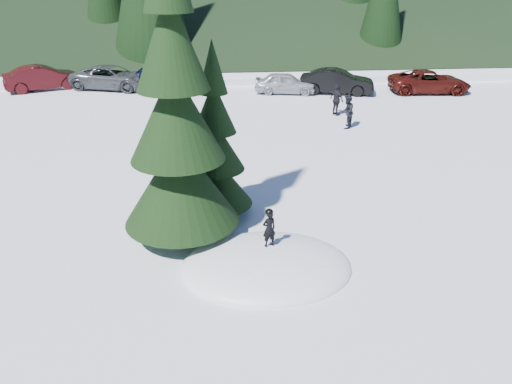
{
  "coord_description": "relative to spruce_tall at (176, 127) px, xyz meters",
  "views": [
    {
      "loc": [
        -1.26,
        -10.93,
        7.09
      ],
      "look_at": [
        -0.06,
        2.37,
        1.1
      ],
      "focal_mm": 35.0,
      "sensor_mm": 36.0,
      "label": 1
    }
  ],
  "objects": [
    {
      "name": "snow_mound",
      "position": [
        2.2,
        -1.8,
        -3.32
      ],
      "size": [
        4.48,
        3.52,
        0.96
      ],
      "primitive_type": "ellipsoid",
      "color": "white",
      "rests_on": "ground"
    },
    {
      "name": "car_6",
      "position": [
        14.47,
        17.21,
        -2.63
      ],
      "size": [
        5.13,
        2.7,
        1.37
      ],
      "primitive_type": "imported",
      "rotation": [
        0.0,
        0.0,
        1.48
      ],
      "color": "#3F0F0B",
      "rests_on": "ground"
    },
    {
      "name": "car_4",
      "position": [
        5.54,
        17.8,
        -2.68
      ],
      "size": [
        3.99,
        2.16,
        1.29
      ],
      "primitive_type": "imported",
      "rotation": [
        0.0,
        0.0,
        1.4
      ],
      "color": "#9EA1A6",
      "rests_on": "ground"
    },
    {
      "name": "child_skier",
      "position": [
        2.3,
        -1.5,
        -2.34
      ],
      "size": [
        0.42,
        0.34,
        1.0
      ],
      "primitive_type": "imported",
      "rotation": [
        0.0,
        0.0,
        3.47
      ],
      "color": "black",
      "rests_on": "snow_mound"
    },
    {
      "name": "adult_1",
      "position": [
        7.47,
        12.54,
        -2.49
      ],
      "size": [
        0.79,
        1.06,
        1.67
      ],
      "primitive_type": "imported",
      "rotation": [
        0.0,
        0.0,
        2.01
      ],
      "color": "black",
      "rests_on": "ground"
    },
    {
      "name": "ground",
      "position": [
        2.2,
        -1.8,
        -3.32
      ],
      "size": [
        200.0,
        200.0,
        0.0
      ],
      "primitive_type": "plane",
      "color": "white",
      "rests_on": "ground"
    },
    {
      "name": "car_2",
      "position": [
        -5.34,
        20.08,
        -2.59
      ],
      "size": [
        5.77,
        3.89,
        1.47
      ],
      "primitive_type": "imported",
      "rotation": [
        0.0,
        0.0,
        1.27
      ],
      "color": "#424548",
      "rests_on": "ground"
    },
    {
      "name": "spruce_tall",
      "position": [
        0.0,
        0.0,
        0.0
      ],
      "size": [
        3.2,
        3.2,
        8.6
      ],
      "color": "black",
      "rests_on": "ground"
    },
    {
      "name": "adult_0",
      "position": [
        7.41,
        10.2,
        -2.51
      ],
      "size": [
        0.89,
        0.97,
        1.62
      ],
      "primitive_type": "imported",
      "rotation": [
        0.0,
        0.0,
        4.28
      ],
      "color": "black",
      "rests_on": "ground"
    },
    {
      "name": "car_5",
      "position": [
        8.7,
        17.51,
        -2.58
      ],
      "size": [
        4.75,
        2.73,
        1.48
      ],
      "primitive_type": "imported",
      "rotation": [
        0.0,
        0.0,
        1.3
      ],
      "color": "black",
      "rests_on": "ground"
    },
    {
      "name": "spruce_short",
      "position": [
        1.0,
        1.4,
        -1.22
      ],
      "size": [
        2.2,
        2.2,
        5.37
      ],
      "color": "black",
      "rests_on": "ground"
    },
    {
      "name": "car_3",
      "position": [
        -1.08,
        18.74,
        -2.61
      ],
      "size": [
        5.05,
        2.52,
        1.41
      ],
      "primitive_type": "imported",
      "rotation": [
        0.0,
        0.0,
        1.46
      ],
      "color": "black",
      "rests_on": "ground"
    },
    {
      "name": "car_1",
      "position": [
        -9.67,
        20.2,
        -2.55
      ],
      "size": [
        4.93,
        3.35,
        1.54
      ],
      "primitive_type": "imported",
      "rotation": [
        0.0,
        0.0,
        1.98
      ],
      "color": "#32090B",
      "rests_on": "ground"
    }
  ]
}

